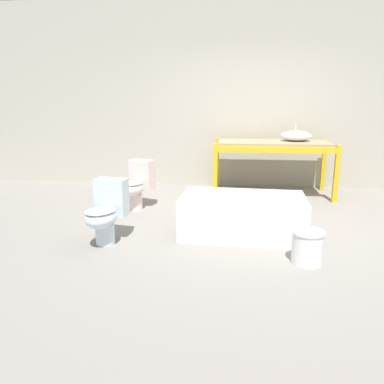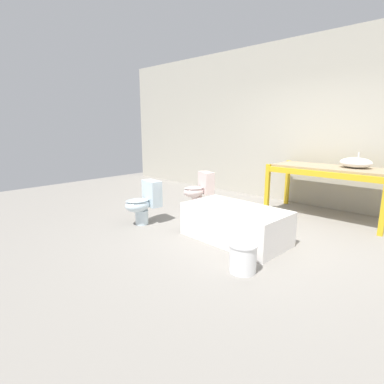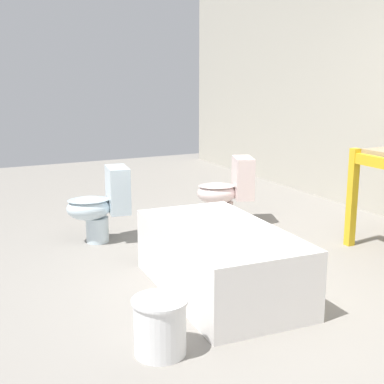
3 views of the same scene
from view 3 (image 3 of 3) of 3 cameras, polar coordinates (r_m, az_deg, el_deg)
name	(u,v)px [view 3 (image 3 of 3)]	position (r m, az deg, el deg)	size (l,w,h in m)	color
ground_plane	(264,287)	(3.98, 7.66, -9.98)	(12.00, 12.00, 0.00)	gray
bathtub_main	(220,255)	(3.78, 2.98, -6.75)	(1.44, 0.84, 0.47)	white
toilet_near	(101,204)	(4.92, -9.64, -1.23)	(0.42, 0.60, 0.69)	silver
toilet_far	(228,190)	(5.43, 3.84, 0.25)	(0.51, 0.64, 0.69)	silver
bucket_white	(160,325)	(3.03, -3.44, -13.98)	(0.31, 0.31, 0.32)	white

